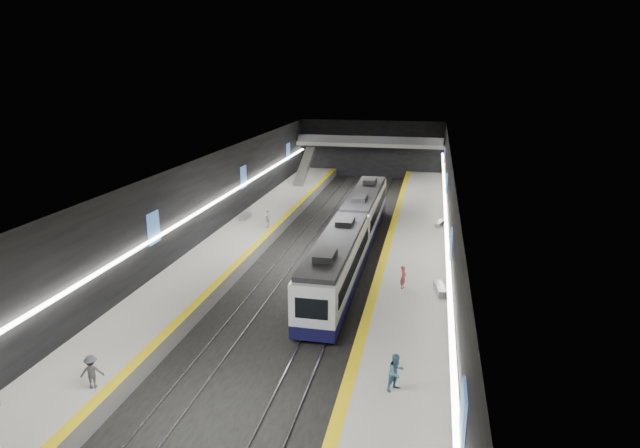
% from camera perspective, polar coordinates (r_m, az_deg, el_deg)
% --- Properties ---
extents(ground, '(70.00, 70.00, 0.00)m').
position_cam_1_polar(ground, '(43.48, -0.06, -3.90)').
color(ground, black).
rests_on(ground, ground).
extents(ceiling, '(20.00, 70.00, 0.04)m').
position_cam_1_polar(ceiling, '(41.39, -0.06, 6.55)').
color(ceiling, beige).
rests_on(ceiling, wall_left).
extents(wall_left, '(0.04, 70.00, 8.00)m').
position_cam_1_polar(wall_left, '(45.35, -12.52, 1.86)').
color(wall_left, black).
rests_on(wall_left, ground).
extents(wall_right, '(0.04, 70.00, 8.00)m').
position_cam_1_polar(wall_right, '(41.42, 13.60, 0.41)').
color(wall_right, black).
rests_on(wall_right, ground).
extents(wall_back, '(20.00, 0.04, 8.00)m').
position_cam_1_polar(wall_back, '(76.18, 5.51, 7.95)').
color(wall_back, black).
rests_on(wall_back, ground).
extents(platform_left, '(5.00, 70.00, 1.00)m').
position_cam_1_polar(platform_left, '(45.39, -9.37, -2.57)').
color(platform_left, slate).
rests_on(platform_left, ground).
extents(tile_surface_left, '(5.00, 70.00, 0.02)m').
position_cam_1_polar(tile_surface_left, '(45.22, -9.40, -1.96)').
color(tile_surface_left, '#A5A5A0').
rests_on(tile_surface_left, platform_left).
extents(tactile_strip_left, '(0.60, 70.00, 0.02)m').
position_cam_1_polar(tactile_strip_left, '(44.49, -6.75, -2.14)').
color(tactile_strip_left, yellow).
rests_on(tactile_strip_left, platform_left).
extents(platform_right, '(5.00, 70.00, 1.00)m').
position_cam_1_polar(platform_right, '(42.47, 9.91, -3.94)').
color(platform_right, slate).
rests_on(platform_right, ground).
extents(tile_surface_right, '(5.00, 70.00, 0.02)m').
position_cam_1_polar(tile_surface_right, '(42.30, 9.94, -3.29)').
color(tile_surface_right, '#A5A5A0').
rests_on(tile_surface_right, platform_right).
extents(tactile_strip_right, '(0.60, 70.00, 0.02)m').
position_cam_1_polar(tactile_strip_right, '(42.41, 6.97, -3.09)').
color(tactile_strip_right, yellow).
rests_on(tactile_strip_right, platform_right).
extents(rails, '(6.52, 70.00, 0.12)m').
position_cam_1_polar(rails, '(43.46, -0.06, -3.82)').
color(rails, gray).
rests_on(rails, ground).
extents(train, '(2.69, 30.05, 3.60)m').
position_cam_1_polar(train, '(43.47, 3.50, -0.87)').
color(train, '#100E36').
rests_on(train, ground).
extents(ad_posters, '(19.94, 53.50, 2.20)m').
position_cam_1_polar(ad_posters, '(43.08, 0.22, 2.18)').
color(ad_posters, '#3F6FBD').
rests_on(ad_posters, wall_left).
extents(cove_light_left, '(0.25, 68.60, 0.12)m').
position_cam_1_polar(cove_light_left, '(45.32, -12.27, 1.60)').
color(cove_light_left, white).
rests_on(cove_light_left, wall_left).
extents(cove_light_right, '(0.25, 68.60, 0.12)m').
position_cam_1_polar(cove_light_right, '(41.46, 13.30, 0.16)').
color(cove_light_right, white).
rests_on(cove_light_right, wall_right).
extents(mezzanine_bridge, '(20.00, 3.00, 1.50)m').
position_cam_1_polar(mezzanine_bridge, '(73.99, 5.34, 8.52)').
color(mezzanine_bridge, gray).
rests_on(mezzanine_bridge, wall_left).
extents(escalator, '(1.20, 7.50, 3.92)m').
position_cam_1_polar(escalator, '(68.89, -1.65, 6.20)').
color(escalator, '#99999E').
rests_on(escalator, platform_left).
extents(bench_left_far, '(0.65, 1.98, 0.48)m').
position_cam_1_polar(bench_left_far, '(52.10, -8.00, 0.82)').
color(bench_left_far, '#99999E').
rests_on(bench_left_far, platform_left).
extents(bench_right_near, '(0.93, 2.09, 0.50)m').
position_cam_1_polar(bench_right_near, '(35.74, 12.70, -6.80)').
color(bench_right_near, '#99999E').
rests_on(bench_right_near, platform_right).
extents(bench_right_far, '(0.95, 1.82, 0.43)m').
position_cam_1_polar(bench_right_far, '(50.58, 12.64, 0.08)').
color(bench_right_far, '#99999E').
rests_on(bench_right_far, platform_right).
extents(passenger_right_a, '(0.51, 0.65, 1.56)m').
position_cam_1_polar(passenger_right_a, '(35.76, 8.87, -5.65)').
color(passenger_right_a, '#B64844').
rests_on(passenger_right_a, platform_right).
extents(passenger_right_b, '(1.09, 1.10, 1.79)m').
position_cam_1_polar(passenger_right_b, '(25.13, 8.12, -15.42)').
color(passenger_right_b, teal).
rests_on(passenger_right_b, platform_right).
extents(passenger_left_a, '(0.43, 1.00, 1.70)m').
position_cam_1_polar(passenger_left_a, '(48.73, -5.57, 0.56)').
color(passenger_left_a, silver).
rests_on(passenger_left_a, platform_left).
extents(passenger_left_b, '(1.19, 0.95, 1.61)m').
position_cam_1_polar(passenger_left_b, '(27.15, -23.17, -14.32)').
color(passenger_left_b, '#42434A').
rests_on(passenger_left_b, platform_left).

